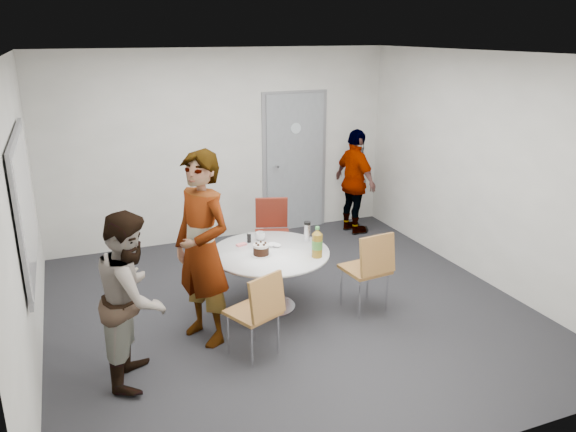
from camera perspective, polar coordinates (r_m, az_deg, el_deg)
name	(u,v)px	position (r m, az deg, el deg)	size (l,w,h in m)	color
floor	(289,309)	(6.25, 0.08, -9.45)	(5.00, 5.00, 0.00)	black
ceiling	(289,54)	(5.53, 0.09, 16.14)	(5.00, 5.00, 0.00)	silver
wall_back	(223,147)	(8.05, -6.67, 7.03)	(5.00, 5.00, 0.00)	#B6B5AD
wall_left	(21,220)	(5.37, -25.48, -0.41)	(5.00, 5.00, 0.00)	#B6B5AD
wall_right	(485,169)	(7.04, 19.35, 4.48)	(5.00, 5.00, 0.00)	#B6B5AD
wall_front	(438,291)	(3.69, 14.95, -7.35)	(5.00, 5.00, 0.00)	#B6B5AD
door	(295,163)	(8.45, 0.67, 5.44)	(1.02, 0.17, 2.12)	slate
whiteboard	(25,203)	(5.53, -25.13, 1.24)	(0.04, 1.90, 1.25)	slate
table	(273,258)	(6.04, -1.54, -4.33)	(1.28, 1.28, 1.00)	white
chair_near_left	(259,307)	(5.17, -2.97, -9.23)	(0.54, 0.57, 0.86)	brown
chair_near_right	(370,264)	(6.02, 8.36, -4.87)	(0.48, 0.51, 0.92)	brown
chair_far	(272,226)	(7.11, -1.63, -1.05)	(0.54, 0.57, 0.90)	maroon
person_main	(202,249)	(5.37, -8.70, -3.35)	(0.69, 0.45, 1.89)	#A5C6EA
person_left	(133,297)	(4.97, -15.50, -7.97)	(0.74, 0.58, 1.53)	white
person_right	(355,182)	(8.36, 6.85, 3.45)	(0.92, 0.38, 1.56)	black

